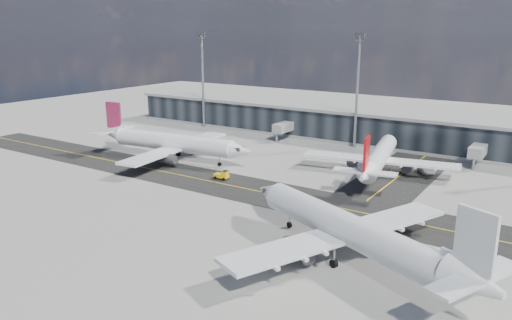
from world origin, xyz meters
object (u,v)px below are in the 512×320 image
object	(u,v)px
airliner_near	(351,231)
baggage_tug	(222,175)
airliner_af	(171,142)
service_van	(426,169)
airliner_redtail	(379,158)

from	to	relation	value
airliner_near	baggage_tug	bearing A→B (deg)	84.76
baggage_tug	airliner_near	bearing A→B (deg)	57.91
airliner_af	airliner_near	world-z (taller)	airliner_near
airliner_af	service_van	xyz separation A→B (m)	(53.33, 21.33, -3.34)
baggage_tug	service_van	bearing A→B (deg)	126.54
service_van	baggage_tug	bearing A→B (deg)	-172.61
airliner_af	airliner_near	xyz separation A→B (m)	(56.05, -26.52, 0.08)
airliner_af	airliner_near	bearing A→B (deg)	58.72
airliner_redtail	service_van	xyz separation A→B (m)	(8.20, 7.05, -2.98)
airliner_redtail	baggage_tug	xyz separation A→B (m)	(-25.32, -20.73, -2.78)
airliner_redtail	baggage_tug	size ratio (longest dim) A/B	12.12
airliner_redtail	airliner_near	bearing A→B (deg)	-86.02
airliner_near	airliner_af	bearing A→B (deg)	88.43
airliner_af	service_van	size ratio (longest dim) A/B	7.61
baggage_tug	airliner_redtail	bearing A→B (deg)	126.20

